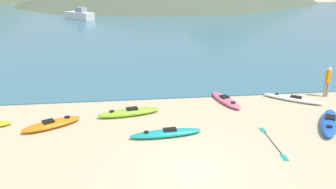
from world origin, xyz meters
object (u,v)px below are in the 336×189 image
moored_boat_2 (79,15)px  kayak_on_sand_0 (166,133)px  kayak_on_sand_4 (129,112)px  kayak_on_sand_1 (293,99)px  person_near_waterline (328,80)px  loose_paddle (273,143)px  moored_boat_1 (165,6)px  kayak_on_sand_6 (330,122)px  kayak_on_sand_5 (52,124)px  kayak_on_sand_3 (226,100)px

moored_boat_2 → kayak_on_sand_0: bearing=-77.7°
kayak_on_sand_4 → moored_boat_2: (-7.62, 39.77, 0.56)m
kayak_on_sand_1 → person_near_waterline: person_near_waterline is taller
person_near_waterline → loose_paddle: person_near_waterline is taller
loose_paddle → moored_boat_2: bearing=107.2°
kayak_on_sand_0 → loose_paddle: kayak_on_sand_0 is taller
moored_boat_1 → kayak_on_sand_0: bearing=-96.1°
kayak_on_sand_0 → moored_boat_1: moored_boat_1 is taller
kayak_on_sand_6 → moored_boat_1: 58.91m
kayak_on_sand_5 → moored_boat_1: (11.35, 57.57, 0.39)m
moored_boat_2 → kayak_on_sand_4: bearing=-79.2°
kayak_on_sand_4 → kayak_on_sand_0: bearing=-57.5°
kayak_on_sand_1 → kayak_on_sand_5: (-12.33, -1.91, 0.03)m
loose_paddle → person_near_waterline: bearing=43.3°
person_near_waterline → loose_paddle: (-5.23, -4.94, -0.97)m
kayak_on_sand_3 → moored_boat_2: size_ratio=0.56×
kayak_on_sand_3 → person_near_waterline: bearing=2.1°
kayak_on_sand_4 → person_near_waterline: size_ratio=1.82×
kayak_on_sand_0 → moored_boat_2: size_ratio=0.61×
kayak_on_sand_0 → loose_paddle: bearing=-14.7°
kayak_on_sand_3 → kayak_on_sand_5: size_ratio=1.07×
moored_boat_1 → kayak_on_sand_6: bearing=-88.9°
loose_paddle → kayak_on_sand_0: bearing=165.3°
kayak_on_sand_4 → loose_paddle: (5.78, -3.54, -0.15)m
kayak_on_sand_0 → kayak_on_sand_4: size_ratio=1.00×
kayak_on_sand_4 → moored_boat_1: moored_boat_1 is taller
kayak_on_sand_4 → moored_boat_2: moored_boat_2 is taller
loose_paddle → kayak_on_sand_5: bearing=164.3°
kayak_on_sand_1 → moored_boat_1: moored_boat_1 is taller
kayak_on_sand_1 → person_near_waterline: bearing=11.5°
person_near_waterline → moored_boat_1: (-3.12, 55.23, -0.44)m
kayak_on_sand_3 → loose_paddle: kayak_on_sand_3 is taller
kayak_on_sand_0 → kayak_on_sand_3: kayak_on_sand_0 is taller
person_near_waterline → moored_boat_2: bearing=115.9°
kayak_on_sand_1 → kayak_on_sand_6: bearing=-87.8°
kayak_on_sand_1 → moored_boat_1: 55.67m
person_near_waterline → loose_paddle: 7.26m
kayak_on_sand_5 → kayak_on_sand_6: size_ratio=0.85×
person_near_waterline → moored_boat_1: person_near_waterline is taller
kayak_on_sand_0 → moored_boat_2: 43.18m
moored_boat_1 → moored_boat_2: moored_boat_2 is taller
kayak_on_sand_5 → moored_boat_1: 58.68m
kayak_on_sand_1 → moored_boat_1: bearing=91.0°
kayak_on_sand_4 → kayak_on_sand_6: size_ratio=0.99×
kayak_on_sand_1 → kayak_on_sand_6: (0.12, -3.24, 0.06)m
kayak_on_sand_3 → loose_paddle: bearing=-82.7°
kayak_on_sand_4 → moored_boat_1: (7.89, 56.63, 0.38)m
moored_boat_1 → kayak_on_sand_1: bearing=-89.0°
kayak_on_sand_4 → kayak_on_sand_6: bearing=-14.2°
kayak_on_sand_5 → moored_boat_2: bearing=95.8°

